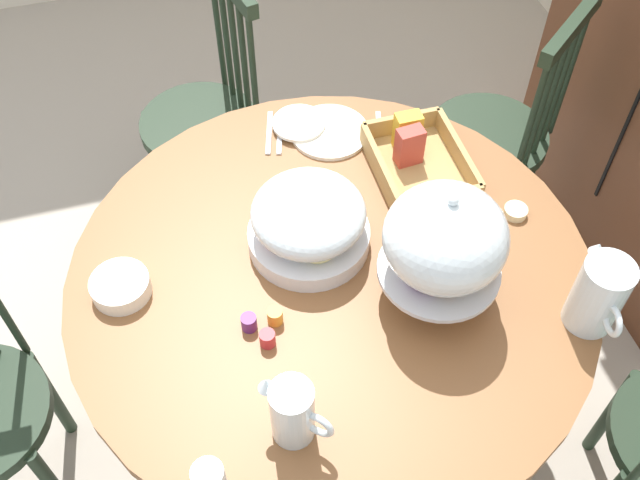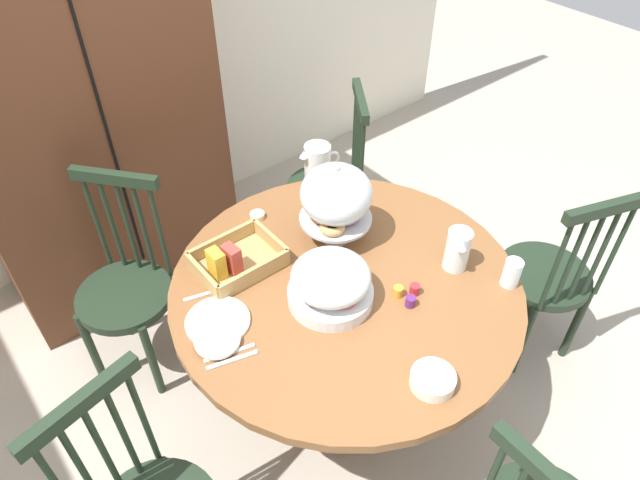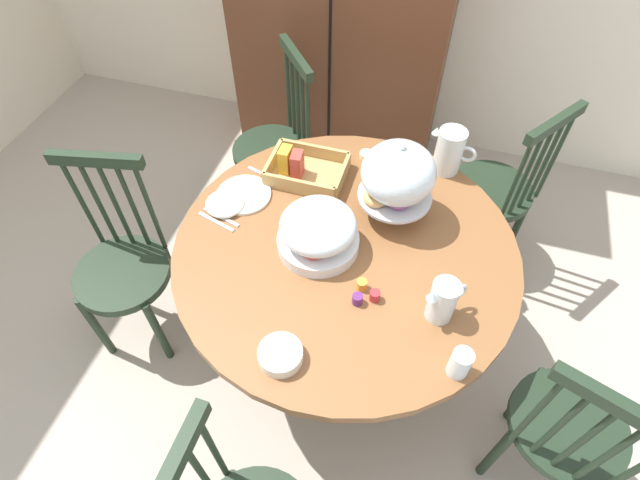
{
  "view_description": "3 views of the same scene",
  "coord_description": "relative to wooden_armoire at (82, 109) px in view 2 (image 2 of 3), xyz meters",
  "views": [
    {
      "loc": [
        1.12,
        -0.16,
        2.19
      ],
      "look_at": [
        0.02,
        0.15,
        0.74
      ],
      "focal_mm": 41.61,
      "sensor_mm": 36.0,
      "label": 1
    },
    {
      "loc": [
        -0.86,
        -0.9,
        2.25
      ],
      "look_at": [
        0.12,
        0.3,
        0.84
      ],
      "focal_mm": 32.26,
      "sensor_mm": 36.0,
      "label": 2
    },
    {
      "loc": [
        0.36,
        -0.97,
        2.17
      ],
      "look_at": [
        0.02,
        0.15,
        0.74
      ],
      "focal_mm": 27.92,
      "sensor_mm": 36.0,
      "label": 3
    }
  ],
  "objects": [
    {
      "name": "milk_pitcher",
      "position": [
        0.74,
        -1.54,
        -0.17
      ],
      "size": [
        0.14,
        0.14,
        0.17
      ],
      "color": "silver",
      "rests_on": "dining_table"
    },
    {
      "name": "butter_dish",
      "position": [
        0.33,
        -0.85,
        -0.23
      ],
      "size": [
        0.06,
        0.06,
        0.02
      ],
      "primitive_type": "cylinder",
      "color": "beige",
      "rests_on": "dining_table"
    },
    {
      "name": "dinner_fork",
      "position": [
        -0.13,
        -1.38,
        -0.24
      ],
      "size": [
        0.17,
        0.06,
        0.01
      ],
      "primitive_type": "cube",
      "rotation": [
        0.0,
        0.0,
        9.15
      ],
      "color": "silver",
      "rests_on": "dining_table"
    },
    {
      "name": "cereal_basket",
      "position": [
        0.11,
        -1.03,
        -0.21
      ],
      "size": [
        0.32,
        0.24,
        0.12
      ],
      "color": "tan",
      "rests_on": "dining_table"
    },
    {
      "name": "wooden_armoire",
      "position": [
        0.0,
        0.0,
        0.0
      ],
      "size": [
        1.18,
        0.6,
        1.96
      ],
      "color": "brown",
      "rests_on": "ground_plane"
    },
    {
      "name": "windsor_chair_by_cabinet",
      "position": [
        0.93,
        -0.59,
        -0.53
      ],
      "size": [
        0.46,
        0.46,
        0.97
      ],
      "color": "#1E2D1E",
      "rests_on": "ground_plane"
    },
    {
      "name": "china_plate_large",
      "position": [
        -0.09,
        -1.22,
        -0.24
      ],
      "size": [
        0.22,
        0.22,
        0.01
      ],
      "primitive_type": "cylinder",
      "color": "white",
      "rests_on": "dining_table"
    },
    {
      "name": "cereal_bowl",
      "position": [
        0.3,
        -1.84,
        -0.22
      ],
      "size": [
        0.14,
        0.14,
        0.04
      ],
      "primitive_type": "cylinder",
      "color": "white",
      "rests_on": "dining_table"
    },
    {
      "name": "jam_jar_apricot",
      "position": [
        0.47,
        -1.51,
        -0.22
      ],
      "size": [
        0.04,
        0.04,
        0.04
      ],
      "primitive_type": "cylinder",
      "color": "orange",
      "rests_on": "dining_table"
    },
    {
      "name": "windsor_chair_near_window",
      "position": [
        1.25,
        -1.68,
        -0.53
      ],
      "size": [
        0.43,
        0.43,
        0.97
      ],
      "color": "#1E2D1E",
      "rests_on": "ground_plane"
    },
    {
      "name": "jam_jar_strawberry",
      "position": [
        0.53,
        -1.54,
        -0.22
      ],
      "size": [
        0.04,
        0.04,
        0.04
      ],
      "primitive_type": "cylinder",
      "color": "#B7282D",
      "rests_on": "dining_table"
    },
    {
      "name": "soup_spoon",
      "position": [
        -0.05,
        -1.08,
        -0.24
      ],
      "size": [
        0.17,
        0.06,
        0.01
      ],
      "primitive_type": "cube",
      "rotation": [
        0.0,
        0.0,
        9.15
      ],
      "color": "silver",
      "rests_on": "dining_table"
    },
    {
      "name": "china_plate_small",
      "position": [
        -0.13,
        -1.29,
        -0.23
      ],
      "size": [
        0.15,
        0.15,
        0.01
      ],
      "primitive_type": "cylinder",
      "color": "white",
      "rests_on": "china_plate_large"
    },
    {
      "name": "wall_back",
      "position": [
        0.26,
        0.33,
        0.32
      ],
      "size": [
        4.8,
        0.06,
        2.6
      ],
      "primitive_type": "cube",
      "color": "silver",
      "rests_on": "ground_plane"
    },
    {
      "name": "pastry_stand_with_dome",
      "position": [
        0.5,
        -1.14,
        -0.05
      ],
      "size": [
        0.28,
        0.28,
        0.34
      ],
      "color": "silver",
      "rests_on": "dining_table"
    },
    {
      "name": "orange_juice_pitcher",
      "position": [
        0.66,
        -0.82,
        -0.16
      ],
      "size": [
        0.2,
        0.11,
        0.2
      ],
      "color": "silver",
      "rests_on": "dining_table"
    },
    {
      "name": "windsor_chair_facing_door",
      "position": [
        -0.2,
        -0.6,
        -0.53
      ],
      "size": [
        0.47,
        0.47,
        0.97
      ],
      "color": "#1E2D1E",
      "rests_on": "ground_plane"
    },
    {
      "name": "drinking_glass",
      "position": [
        0.83,
        -1.72,
        -0.19
      ],
      "size": [
        0.06,
        0.06,
        0.11
      ],
      "primitive_type": "cylinder",
      "color": "silver",
      "rests_on": "dining_table"
    },
    {
      "name": "fruit_platter_covered",
      "position": [
        0.28,
        -1.38,
        -0.16
      ],
      "size": [
        0.3,
        0.3,
        0.18
      ],
      "color": "silver",
      "rests_on": "dining_table"
    },
    {
      "name": "dining_table",
      "position": [
        0.37,
        -1.35,
        -0.44
      ],
      "size": [
        1.28,
        1.28,
        0.74
      ],
      "color": "brown",
      "rests_on": "ground_plane"
    },
    {
      "name": "table_knife",
      "position": [
        -0.12,
        -1.35,
        -0.24
      ],
      "size": [
        0.17,
        0.06,
        0.01
      ],
      "primitive_type": "cube",
      "rotation": [
        0.0,
        0.0,
        9.15
      ],
      "color": "silver",
      "rests_on": "dining_table"
    },
    {
      "name": "ground_plane",
      "position": [
        0.26,
        -1.5,
        -0.98
      ],
      "size": [
        10.0,
        10.0,
        0.0
      ],
      "primitive_type": "plane",
      "color": "#A89E8E"
    },
    {
      "name": "jam_jar_grape",
      "position": [
        0.47,
        -1.57,
        -0.22
      ],
      "size": [
        0.04,
        0.04,
        0.04
      ],
      "primitive_type": "cylinder",
      "color": "#5B2366",
      "rests_on": "dining_table"
    }
  ]
}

